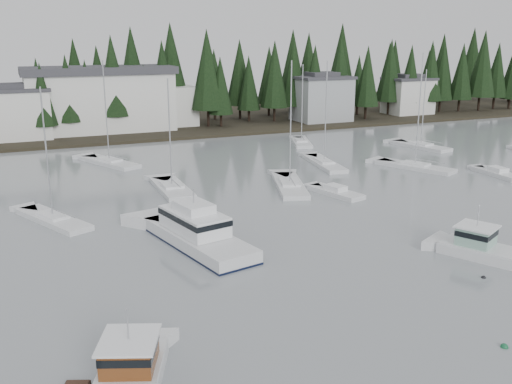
{
  "coord_description": "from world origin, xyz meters",
  "views": [
    {
      "loc": [
        -18.86,
        -18.92,
        16.34
      ],
      "look_at": [
        0.89,
        27.59,
        2.5
      ],
      "focal_mm": 40.0,
      "sensor_mm": 36.0,
      "label": 1
    }
  ],
  "objects_px": {
    "sailboat_6": "(421,147)",
    "sailboat_7": "(324,165)",
    "sailboat_2": "(290,187)",
    "sailboat_10": "(301,144)",
    "house_west": "(20,112)",
    "cabin_cruiser_center": "(197,235)",
    "sailboat_1": "(172,190)",
    "house_east_b": "(408,95)",
    "lobster_boat_teal": "(491,252)",
    "runabout_2": "(497,174)",
    "house_east_a": "(321,98)",
    "harbor_inn": "(112,99)",
    "runabout_1": "(335,193)",
    "sailboat_9": "(110,163)",
    "sailboat_5": "(53,221)",
    "sailboat_0": "(415,168)"
  },
  "relations": [
    {
      "from": "house_east_a",
      "to": "runabout_1",
      "type": "height_order",
      "value": "house_east_a"
    },
    {
      "from": "sailboat_10",
      "to": "lobster_boat_teal",
      "type": "bearing_deg",
      "value": -170.41
    },
    {
      "from": "house_east_a",
      "to": "sailboat_10",
      "type": "height_order",
      "value": "sailboat_10"
    },
    {
      "from": "harbor_inn",
      "to": "sailboat_1",
      "type": "distance_m",
      "value": 42.47
    },
    {
      "from": "lobster_boat_teal",
      "to": "sailboat_9",
      "type": "bearing_deg",
      "value": -1.74
    },
    {
      "from": "harbor_inn",
      "to": "cabin_cruiser_center",
      "type": "distance_m",
      "value": 59.71
    },
    {
      "from": "house_east_a",
      "to": "sailboat_10",
      "type": "xyz_separation_m",
      "value": [
        -13.85,
        -18.54,
        -4.83
      ]
    },
    {
      "from": "runabout_1",
      "to": "harbor_inn",
      "type": "bearing_deg",
      "value": 1.87
    },
    {
      "from": "house_east_b",
      "to": "sailboat_5",
      "type": "height_order",
      "value": "sailboat_5"
    },
    {
      "from": "house_east_a",
      "to": "runabout_1",
      "type": "xyz_separation_m",
      "value": [
        -24.11,
        -46.23,
        -4.77
      ]
    },
    {
      "from": "house_east_b",
      "to": "lobster_boat_teal",
      "type": "height_order",
      "value": "house_east_b"
    },
    {
      "from": "sailboat_7",
      "to": "cabin_cruiser_center",
      "type": "bearing_deg",
      "value": 141.13
    },
    {
      "from": "house_west",
      "to": "sailboat_6",
      "type": "height_order",
      "value": "sailboat_6"
    },
    {
      "from": "sailboat_1",
      "to": "runabout_1",
      "type": "distance_m",
      "value": 17.8
    },
    {
      "from": "house_east_a",
      "to": "sailboat_1",
      "type": "bearing_deg",
      "value": -136.49
    },
    {
      "from": "lobster_boat_teal",
      "to": "runabout_2",
      "type": "relative_size",
      "value": 1.24
    },
    {
      "from": "house_east_a",
      "to": "house_east_b",
      "type": "distance_m",
      "value": 22.1
    },
    {
      "from": "runabout_1",
      "to": "sailboat_1",
      "type": "bearing_deg",
      "value": 47.0
    },
    {
      "from": "harbor_inn",
      "to": "sailboat_2",
      "type": "xyz_separation_m",
      "value": [
        11.65,
        -46.02,
        -5.71
      ]
    },
    {
      "from": "runabout_1",
      "to": "sailboat_10",
      "type": "bearing_deg",
      "value": -34.82
    },
    {
      "from": "sailboat_0",
      "to": "sailboat_6",
      "type": "relative_size",
      "value": 1.23
    },
    {
      "from": "sailboat_2",
      "to": "sailboat_10",
      "type": "relative_size",
      "value": 1.13
    },
    {
      "from": "house_east_a",
      "to": "runabout_2",
      "type": "relative_size",
      "value": 1.52
    },
    {
      "from": "house_west",
      "to": "house_east_b",
      "type": "bearing_deg",
      "value": 0.75
    },
    {
      "from": "lobster_boat_teal",
      "to": "runabout_2",
      "type": "distance_m",
      "value": 29.31
    },
    {
      "from": "house_east_a",
      "to": "sailboat_0",
      "type": "bearing_deg",
      "value": -101.97
    },
    {
      "from": "cabin_cruiser_center",
      "to": "sailboat_2",
      "type": "relative_size",
      "value": 0.9
    },
    {
      "from": "harbor_inn",
      "to": "sailboat_2",
      "type": "relative_size",
      "value": 2.04
    },
    {
      "from": "sailboat_1",
      "to": "sailboat_5",
      "type": "distance_m",
      "value": 14.39
    },
    {
      "from": "harbor_inn",
      "to": "sailboat_1",
      "type": "height_order",
      "value": "sailboat_1"
    },
    {
      "from": "sailboat_6",
      "to": "sailboat_10",
      "type": "xyz_separation_m",
      "value": [
        -15.32,
        9.73,
        0.02
      ]
    },
    {
      "from": "cabin_cruiser_center",
      "to": "sailboat_0",
      "type": "bearing_deg",
      "value": -77.77
    },
    {
      "from": "house_east_a",
      "to": "sailboat_2",
      "type": "height_order",
      "value": "sailboat_2"
    },
    {
      "from": "cabin_cruiser_center",
      "to": "sailboat_1",
      "type": "bearing_deg",
      "value": -20.74
    },
    {
      "from": "sailboat_6",
      "to": "house_east_b",
      "type": "bearing_deg",
      "value": -45.38
    },
    {
      "from": "house_west",
      "to": "harbor_inn",
      "type": "xyz_separation_m",
      "value": [
        15.04,
        3.34,
        1.12
      ]
    },
    {
      "from": "cabin_cruiser_center",
      "to": "sailboat_1",
      "type": "xyz_separation_m",
      "value": [
        2.5,
        17.34,
        -0.74
      ]
    },
    {
      "from": "house_west",
      "to": "cabin_cruiser_center",
      "type": "relative_size",
      "value": 0.73
    },
    {
      "from": "sailboat_6",
      "to": "sailboat_7",
      "type": "relative_size",
      "value": 0.87
    },
    {
      "from": "sailboat_1",
      "to": "runabout_1",
      "type": "height_order",
      "value": "sailboat_1"
    },
    {
      "from": "sailboat_9",
      "to": "sailboat_10",
      "type": "height_order",
      "value": "sailboat_9"
    },
    {
      "from": "house_east_a",
      "to": "house_east_b",
      "type": "xyz_separation_m",
      "value": [
        22.0,
        2.0,
        -0.5
      ]
    },
    {
      "from": "harbor_inn",
      "to": "runabout_2",
      "type": "bearing_deg",
      "value": -53.56
    },
    {
      "from": "harbor_inn",
      "to": "sailboat_0",
      "type": "height_order",
      "value": "sailboat_0"
    },
    {
      "from": "house_east_b",
      "to": "sailboat_1",
      "type": "relative_size",
      "value": 0.75
    },
    {
      "from": "harbor_inn",
      "to": "cabin_cruiser_center",
      "type": "relative_size",
      "value": 2.27
    },
    {
      "from": "sailboat_6",
      "to": "sailboat_7",
      "type": "xyz_separation_m",
      "value": [
        -19.56,
        -4.95,
        0.01
      ]
    },
    {
      "from": "cabin_cruiser_center",
      "to": "sailboat_10",
      "type": "relative_size",
      "value": 1.02
    },
    {
      "from": "house_east_b",
      "to": "sailboat_7",
      "type": "relative_size",
      "value": 0.68
    },
    {
      "from": "house_east_b",
      "to": "sailboat_9",
      "type": "bearing_deg",
      "value": -160.38
    }
  ]
}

